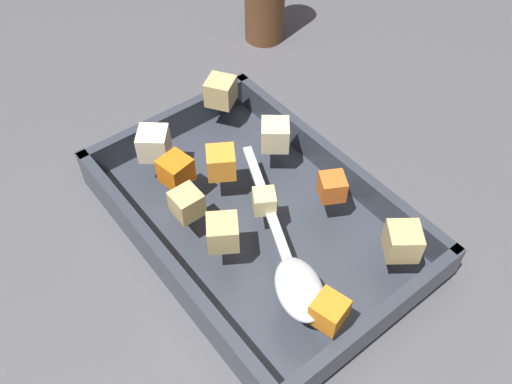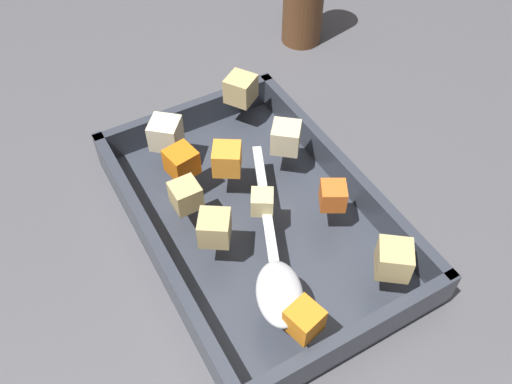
# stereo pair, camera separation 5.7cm
# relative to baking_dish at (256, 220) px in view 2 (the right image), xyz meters

# --- Properties ---
(ground_plane) EXTENTS (4.00, 4.00, 0.00)m
(ground_plane) POSITION_rel_baking_dish_xyz_m (0.00, 0.02, -0.02)
(ground_plane) COLOR #4C4C51
(baking_dish) EXTENTS (0.36, 0.24, 0.05)m
(baking_dish) POSITION_rel_baking_dish_xyz_m (0.00, 0.00, 0.00)
(baking_dish) COLOR #333842
(baking_dish) RESTS_ON ground_plane
(carrot_chunk_far_right) EXTENTS (0.04, 0.04, 0.03)m
(carrot_chunk_far_right) POSITION_rel_baking_dish_xyz_m (0.07, 0.05, 0.05)
(carrot_chunk_far_right) COLOR orange
(carrot_chunk_far_right) RESTS_ON baking_dish
(carrot_chunk_corner_sw) EXTENTS (0.04, 0.04, 0.03)m
(carrot_chunk_corner_sw) POSITION_rel_baking_dish_xyz_m (-0.05, -0.07, 0.05)
(carrot_chunk_corner_sw) COLOR orange
(carrot_chunk_corner_sw) RESTS_ON baking_dish
(carrot_chunk_far_left) EXTENTS (0.04, 0.04, 0.03)m
(carrot_chunk_far_left) POSITION_rel_baking_dish_xyz_m (0.05, 0.01, 0.05)
(carrot_chunk_far_left) COLOR orange
(carrot_chunk_far_left) RESTS_ON baking_dish
(carrot_chunk_corner_ne) EXTENTS (0.03, 0.03, 0.03)m
(carrot_chunk_corner_ne) POSITION_rel_baking_dish_xyz_m (-0.15, 0.04, 0.05)
(carrot_chunk_corner_ne) COLOR orange
(carrot_chunk_corner_ne) RESTS_ON baking_dish
(potato_chunk_corner_nw) EXTENTS (0.04, 0.04, 0.03)m
(potato_chunk_corner_nw) POSITION_rel_baking_dish_xyz_m (-0.02, 0.06, 0.05)
(potato_chunk_corner_nw) COLOR tan
(potato_chunk_corner_nw) RESTS_ON baking_dish
(potato_chunk_back_center) EXTENTS (0.05, 0.05, 0.03)m
(potato_chunk_back_center) POSITION_rel_baking_dish_xyz_m (0.12, 0.05, 0.05)
(potato_chunk_back_center) COLOR beige
(potato_chunk_back_center) RESTS_ON baking_dish
(potato_chunk_heap_side) EXTENTS (0.03, 0.03, 0.03)m
(potato_chunk_heap_side) POSITION_rel_baking_dish_xyz_m (0.03, 0.07, 0.05)
(potato_chunk_heap_side) COLOR tan
(potato_chunk_heap_side) RESTS_ON baking_dish
(potato_chunk_near_right) EXTENTS (0.03, 0.03, 0.02)m
(potato_chunk_near_right) POSITION_rel_baking_dish_xyz_m (-0.02, 0.00, 0.05)
(potato_chunk_near_right) COLOR #E0CC89
(potato_chunk_near_right) RESTS_ON baking_dish
(potato_chunk_under_handle) EXTENTS (0.04, 0.04, 0.03)m
(potato_chunk_under_handle) POSITION_rel_baking_dish_xyz_m (-0.14, -0.07, 0.05)
(potato_chunk_under_handle) COLOR tan
(potato_chunk_under_handle) RESTS_ON baking_dish
(potato_chunk_heap_top) EXTENTS (0.04, 0.04, 0.03)m
(potato_chunk_heap_top) POSITION_rel_baking_dish_xyz_m (0.05, -0.07, 0.05)
(potato_chunk_heap_top) COLOR beige
(potato_chunk_heap_top) RESTS_ON baking_dish
(potato_chunk_center) EXTENTS (0.05, 0.05, 0.03)m
(potato_chunk_center) POSITION_rel_baking_dish_xyz_m (0.15, -0.06, 0.05)
(potato_chunk_center) COLOR tan
(potato_chunk_center) RESTS_ON baking_dish
(serving_spoon) EXTENTS (0.22, 0.12, 0.02)m
(serving_spoon) POSITION_rel_baking_dish_xyz_m (-0.10, 0.04, 0.05)
(serving_spoon) COLOR silver
(serving_spoon) RESTS_ON baking_dish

